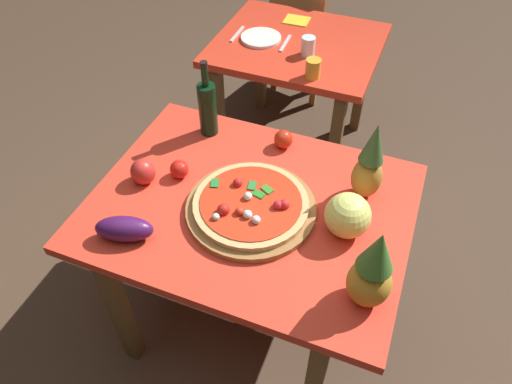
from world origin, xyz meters
TOP-DOWN VIEW (x-y plane):
  - ground_plane at (0.00, 0.00)m, footprint 10.00×10.00m
  - display_table at (0.00, 0.00)m, footprint 1.16×0.89m
  - background_table at (-0.21, 1.20)m, footprint 0.88×0.78m
  - dining_chair at (-0.35, 1.82)m, footprint 0.49×0.49m
  - pizza_board at (0.02, -0.03)m, footprint 0.47×0.47m
  - pizza at (0.02, -0.04)m, footprint 0.42×0.42m
  - wine_bottle at (-0.32, 0.32)m, footprint 0.08×0.08m
  - pineapple_left at (0.37, 0.20)m, footprint 0.11×0.11m
  - pineapple_right at (0.48, -0.24)m, footprint 0.13×0.13m
  - melon at (0.35, 0.00)m, footprint 0.16×0.16m
  - bell_pepper at (-0.42, -0.04)m, footprint 0.09×0.09m
  - eggplant at (-0.34, -0.30)m, footprint 0.22×0.15m
  - tomato_by_bottle at (-0.31, 0.03)m, footprint 0.07×0.07m
  - tomato_beside_pepper at (0.01, 0.35)m, footprint 0.08×0.08m
  - drinking_glass_juice at (-0.03, 0.90)m, footprint 0.08×0.08m
  - drinking_glass_water at (-0.12, 1.09)m, footprint 0.07×0.07m
  - dinner_plate at (-0.40, 1.15)m, footprint 0.22×0.22m
  - fork_utensil at (-0.54, 1.15)m, footprint 0.02×0.18m
  - knife_utensil at (-0.26, 1.15)m, footprint 0.02×0.18m
  - napkin_folded at (-0.29, 1.43)m, footprint 0.14×0.12m

SIDE VIEW (x-z plane):
  - ground_plane at x=0.00m, z-range 0.00..0.00m
  - dining_chair at x=-0.35m, z-range 0.06..0.91m
  - background_table at x=-0.21m, z-range 0.25..0.98m
  - display_table at x=0.00m, z-range 0.28..1.01m
  - napkin_folded at x=-0.29m, z-range 0.73..0.74m
  - fork_utensil at x=-0.54m, z-range 0.73..0.74m
  - knife_utensil at x=-0.26m, z-range 0.73..0.74m
  - dinner_plate at x=-0.40m, z-range 0.73..0.75m
  - pizza_board at x=0.02m, z-range 0.73..0.76m
  - tomato_by_bottle at x=-0.31m, z-range 0.73..0.81m
  - tomato_beside_pepper at x=0.01m, z-range 0.73..0.81m
  - pizza at x=0.02m, z-range 0.74..0.80m
  - eggplant at x=-0.34m, z-range 0.73..0.82m
  - drinking_glass_juice at x=-0.03m, z-range 0.73..0.83m
  - bell_pepper at x=-0.42m, z-range 0.73..0.83m
  - drinking_glass_water at x=-0.12m, z-range 0.73..0.83m
  - melon at x=0.35m, z-range 0.73..0.89m
  - wine_bottle at x=-0.32m, z-range 0.69..1.03m
  - pineapple_right at x=0.48m, z-range 0.72..1.03m
  - pineapple_left at x=0.37m, z-range 0.72..1.04m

